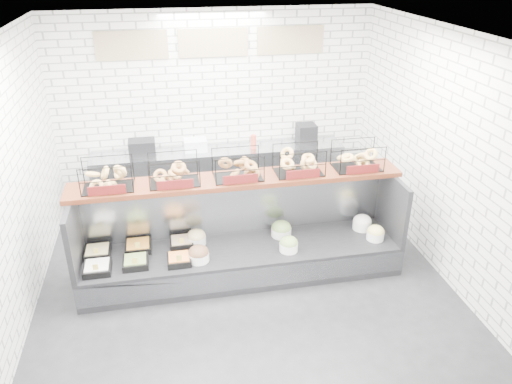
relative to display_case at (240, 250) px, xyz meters
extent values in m
plane|color=black|center=(0.01, -0.35, -0.33)|extent=(5.50, 5.50, 0.00)
cube|color=white|center=(0.01, 2.40, 1.17)|extent=(5.00, 0.02, 3.00)
cube|color=white|center=(-2.49, -0.35, 1.17)|extent=(0.02, 5.50, 3.00)
cube|color=white|center=(2.51, -0.35, 1.17)|extent=(0.02, 5.50, 3.00)
cube|color=white|center=(0.01, -0.35, 2.67)|extent=(5.00, 5.50, 0.02)
cube|color=tan|center=(-1.19, 2.37, 2.17)|extent=(1.05, 0.03, 0.42)
cube|color=tan|center=(0.01, 2.37, 2.17)|extent=(1.05, 0.03, 0.42)
cube|color=tan|center=(1.21, 2.37, 2.17)|extent=(1.05, 0.03, 0.42)
cube|color=black|center=(0.01, -0.05, -0.13)|extent=(4.00, 0.90, 0.40)
cube|color=#93969B|center=(0.01, -0.48, -0.11)|extent=(4.00, 0.03, 0.28)
cube|color=#93969B|center=(0.01, 0.36, 0.47)|extent=(4.00, 0.08, 0.80)
cube|color=black|center=(-1.96, -0.05, 0.47)|extent=(0.06, 0.90, 0.80)
cube|color=black|center=(1.98, -0.05, 0.47)|extent=(0.06, 0.90, 0.80)
cube|color=black|center=(-1.73, -0.25, 0.11)|extent=(0.31, 0.31, 0.08)
cube|color=silver|center=(-1.73, -0.25, 0.15)|extent=(0.27, 0.27, 0.04)
cube|color=gold|center=(-1.73, -0.36, 0.20)|extent=(0.06, 0.01, 0.08)
cube|color=black|center=(-1.75, 0.10, 0.11)|extent=(0.31, 0.31, 0.08)
cube|color=#C9B97C|center=(-1.75, 0.10, 0.15)|extent=(0.26, 0.26, 0.04)
cube|color=gold|center=(-1.75, -0.01, 0.20)|extent=(0.06, 0.01, 0.08)
cube|color=black|center=(-1.29, -0.21, 0.11)|extent=(0.30, 0.30, 0.08)
cube|color=olive|center=(-1.29, -0.21, 0.15)|extent=(0.25, 0.25, 0.04)
cube|color=gold|center=(-1.29, -0.31, 0.20)|extent=(0.06, 0.01, 0.08)
cube|color=black|center=(-1.27, 0.14, 0.11)|extent=(0.32, 0.32, 0.08)
cube|color=orange|center=(-1.27, 0.14, 0.15)|extent=(0.27, 0.27, 0.04)
cube|color=gold|center=(-1.27, 0.03, 0.20)|extent=(0.06, 0.01, 0.08)
cube|color=black|center=(-0.78, -0.25, 0.11)|extent=(0.28, 0.28, 0.08)
cube|color=orange|center=(-0.78, -0.25, 0.15)|extent=(0.24, 0.24, 0.04)
cube|color=gold|center=(-0.78, -0.35, 0.20)|extent=(0.06, 0.01, 0.08)
cube|color=black|center=(-0.73, 0.12, 0.11)|extent=(0.29, 0.29, 0.08)
cube|color=tan|center=(-0.73, 0.12, 0.15)|extent=(0.24, 0.24, 0.04)
cube|color=gold|center=(-0.73, 0.02, 0.20)|extent=(0.06, 0.01, 0.08)
cylinder|color=white|center=(-0.55, -0.25, 0.13)|extent=(0.25, 0.25, 0.11)
ellipsoid|color=brown|center=(-0.55, -0.25, 0.19)|extent=(0.25, 0.25, 0.17)
cylinder|color=white|center=(-0.54, 0.13, 0.13)|extent=(0.24, 0.24, 0.11)
ellipsoid|color=tan|center=(-0.54, 0.13, 0.19)|extent=(0.24, 0.24, 0.17)
cylinder|color=white|center=(0.57, -0.24, 0.13)|extent=(0.23, 0.23, 0.11)
ellipsoid|color=olive|center=(0.57, -0.24, 0.19)|extent=(0.23, 0.23, 0.16)
cylinder|color=white|center=(0.57, 0.12, 0.13)|extent=(0.26, 0.26, 0.11)
ellipsoid|color=olive|center=(0.57, 0.12, 0.19)|extent=(0.26, 0.26, 0.18)
cylinder|color=white|center=(1.74, -0.20, 0.13)|extent=(0.23, 0.23, 0.11)
ellipsoid|color=#DECD72|center=(1.74, -0.20, 0.19)|extent=(0.22, 0.22, 0.16)
cylinder|color=white|center=(1.67, 0.09, 0.13)|extent=(0.25, 0.25, 0.11)
ellipsoid|color=silver|center=(1.67, 0.09, 0.19)|extent=(0.24, 0.24, 0.17)
cube|color=#411A0E|center=(0.01, 0.17, 0.90)|extent=(4.10, 0.50, 0.06)
cube|color=black|center=(-1.52, 0.17, 1.10)|extent=(0.60, 0.38, 0.34)
cube|color=#52100F|center=(-1.52, -0.03, 1.00)|extent=(0.42, 0.02, 0.11)
cube|color=black|center=(-0.75, 0.17, 1.10)|extent=(0.60, 0.38, 0.34)
cube|color=#52100F|center=(-0.75, -0.03, 1.00)|extent=(0.42, 0.02, 0.11)
cube|color=black|center=(0.01, 0.17, 1.10)|extent=(0.60, 0.38, 0.34)
cube|color=#52100F|center=(0.01, -0.03, 1.00)|extent=(0.42, 0.02, 0.11)
cube|color=black|center=(0.78, 0.17, 1.10)|extent=(0.60, 0.38, 0.34)
cube|color=#52100F|center=(0.78, -0.03, 1.00)|extent=(0.42, 0.02, 0.11)
cube|color=black|center=(1.55, 0.17, 1.10)|extent=(0.60, 0.38, 0.34)
cube|color=#52100F|center=(1.55, -0.03, 1.00)|extent=(0.42, 0.02, 0.11)
cube|color=#93969B|center=(0.01, 2.08, 0.12)|extent=(4.00, 0.60, 0.90)
cube|color=black|center=(-1.18, 2.07, 0.69)|extent=(0.40, 0.30, 0.24)
cube|color=silver|center=(-0.36, 2.10, 0.66)|extent=(0.35, 0.28, 0.18)
cylinder|color=#D74A35|center=(0.55, 2.01, 0.68)|extent=(0.09, 0.09, 0.22)
cube|color=black|center=(1.46, 2.13, 0.72)|extent=(0.30, 0.30, 0.30)
camera|label=1|loc=(-0.83, -5.31, 3.49)|focal=35.00mm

